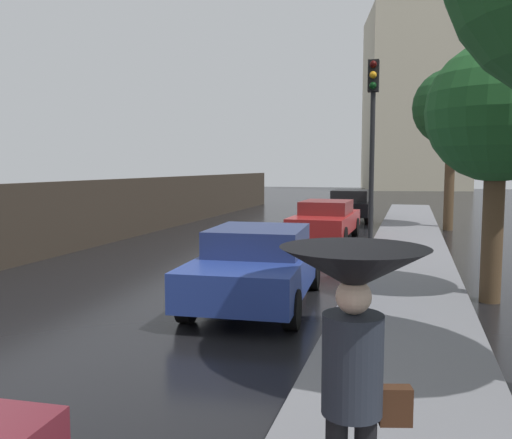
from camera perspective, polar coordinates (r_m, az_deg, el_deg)
car_red_mid_road at (r=18.25m, az=7.36°, el=-0.01°), size 1.91×4.54×1.33m
car_blue_far_ahead at (r=9.76m, az=0.19°, el=-4.78°), size 2.11×4.32×1.39m
car_black_behind_camera at (r=25.35m, az=9.94°, el=1.58°), size 1.94×4.33×1.41m
pedestrian_with_umbrella_near at (r=3.40m, az=10.25°, el=-9.85°), size 0.91×0.91×1.85m
traffic_light at (r=13.70m, az=12.15°, el=9.73°), size 0.26×0.39×4.89m
street_tree_near at (r=10.67m, az=24.05°, el=10.09°), size 2.50×2.50×4.70m
street_tree_far at (r=22.36m, az=19.91°, el=10.91°), size 2.95×2.95×6.20m
distant_tower at (r=62.34m, az=16.31°, el=11.76°), size 11.85×12.34×18.81m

